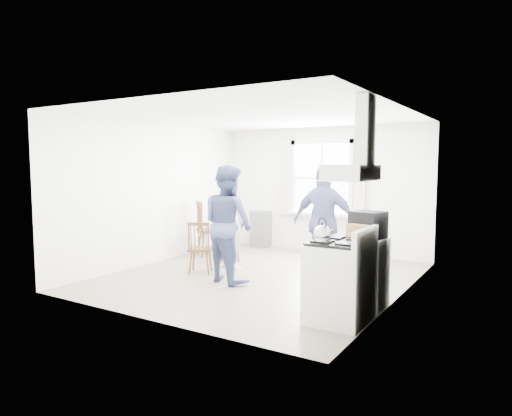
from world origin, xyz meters
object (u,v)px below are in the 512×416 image
(person_left, at_px, (230,222))
(person_right, at_px, (324,222))
(windsor_chair_c, at_px, (199,242))
(low_cabinet, at_px, (365,272))
(stereo_stack, at_px, (368,225))
(windsor_chair_a, at_px, (221,228))
(person_mid, at_px, (228,224))
(windsor_chair_b, at_px, (203,222))
(gas_stove, at_px, (340,281))

(person_left, relative_size, person_right, 0.91)
(windsor_chair_c, xyz_separation_m, person_left, (0.22, 0.60, 0.28))
(low_cabinet, bearing_deg, windsor_chair_c, 175.02)
(stereo_stack, xyz_separation_m, person_right, (-1.09, 1.15, -0.16))
(windsor_chair_a, height_order, person_mid, person_mid)
(stereo_stack, distance_m, windsor_chair_b, 4.18)
(gas_stove, height_order, person_left, person_left)
(low_cabinet, distance_m, person_mid, 2.30)
(stereo_stack, bearing_deg, windsor_chair_a, 153.53)
(stereo_stack, distance_m, person_left, 2.88)
(gas_stove, height_order, low_cabinet, gas_stove)
(windsor_chair_b, height_order, windsor_chair_c, windsor_chair_b)
(person_mid, bearing_deg, low_cabinet, -164.96)
(gas_stove, xyz_separation_m, low_cabinet, (0.07, 0.70, -0.03))
(low_cabinet, height_order, person_mid, person_mid)
(windsor_chair_c, relative_size, person_left, 0.54)
(low_cabinet, bearing_deg, person_right, 133.14)
(low_cabinet, xyz_separation_m, windsor_chair_b, (-3.84, 1.52, 0.23))
(person_mid, bearing_deg, gas_stove, 177.49)
(stereo_stack, bearing_deg, person_mid, 176.30)
(windsor_chair_c, xyz_separation_m, person_right, (1.87, 0.87, 0.37))
(gas_stove, distance_m, person_left, 3.08)
(person_left, xyz_separation_m, person_right, (1.65, 0.28, 0.09))
(stereo_stack, relative_size, windsor_chair_c, 0.51)
(windsor_chair_a, relative_size, person_right, 0.49)
(stereo_stack, distance_m, person_mid, 2.29)
(gas_stove, relative_size, stereo_stack, 2.46)
(windsor_chair_a, relative_size, person_left, 0.54)
(windsor_chair_a, distance_m, windsor_chair_c, 1.66)
(person_left, xyz_separation_m, person_mid, (0.46, -0.72, 0.08))
(low_cabinet, bearing_deg, stereo_stack, -36.63)
(gas_stove, height_order, person_mid, person_mid)
(gas_stove, height_order, windsor_chair_c, gas_stove)
(low_cabinet, height_order, person_right, person_right)
(gas_stove, xyz_separation_m, stereo_stack, (0.10, 0.68, 0.59))
(windsor_chair_b, bearing_deg, person_left, -30.71)
(windsor_chair_a, bearing_deg, person_right, -14.40)
(windsor_chair_a, bearing_deg, stereo_stack, -26.47)
(low_cabinet, xyz_separation_m, person_right, (-1.06, 1.13, 0.46))
(stereo_stack, height_order, windsor_chair_a, stereo_stack)
(person_mid, bearing_deg, person_left, -39.26)
(person_right, bearing_deg, stereo_stack, 131.96)
(low_cabinet, height_order, stereo_stack, stereo_stack)
(gas_stove, height_order, person_right, person_right)
(windsor_chair_c, height_order, person_mid, person_mid)
(stereo_stack, bearing_deg, person_right, 133.35)
(gas_stove, xyz_separation_m, windsor_chair_a, (-3.51, 2.48, 0.06))
(low_cabinet, bearing_deg, person_left, 162.57)
(low_cabinet, height_order, windsor_chair_b, windsor_chair_b)
(stereo_stack, distance_m, windsor_chair_a, 4.07)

